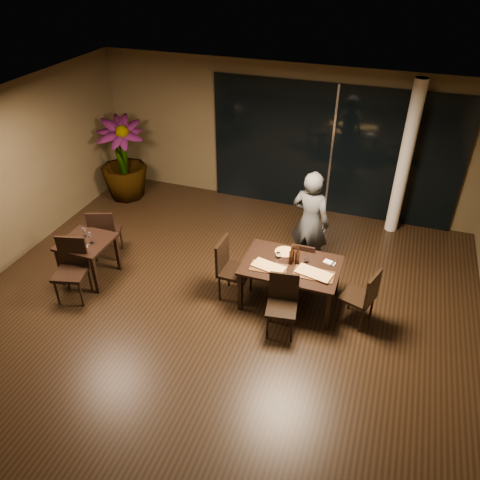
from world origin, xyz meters
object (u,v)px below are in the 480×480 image
(chair_side_near, at_px, (72,265))
(bottle_a, at_px, (291,256))
(chair_main_left, at_px, (230,266))
(chair_main_right, at_px, (364,295))
(chair_main_far, at_px, (303,261))
(chair_main_near, at_px, (282,301))
(potted_plant, at_px, (122,159))
(chair_side_far, at_px, (104,232))
(bottle_b, at_px, (297,256))
(bottle_c, at_px, (292,253))
(side_table, at_px, (87,247))
(main_table, at_px, (291,268))
(diner, at_px, (310,222))

(chair_side_near, xyz_separation_m, bottle_a, (3.35, 1.00, 0.32))
(chair_main_left, distance_m, chair_main_right, 2.12)
(chair_main_far, relative_size, chair_side_near, 0.80)
(chair_main_far, distance_m, chair_main_near, 1.15)
(chair_main_far, height_order, potted_plant, potted_plant)
(chair_side_far, bearing_deg, potted_plant, -86.65)
(chair_main_left, distance_m, chair_side_far, 2.49)
(chair_main_near, height_order, bottle_b, bottle_b)
(chair_side_near, xyz_separation_m, bottle_b, (3.44, 1.03, 0.31))
(bottle_c, bearing_deg, chair_main_near, -85.89)
(chair_side_far, distance_m, bottle_c, 3.45)
(chair_main_right, bearing_deg, bottle_b, -80.23)
(side_table, height_order, chair_side_near, chair_side_near)
(chair_main_left, xyz_separation_m, bottle_a, (0.95, 0.16, 0.32))
(main_table, xyz_separation_m, chair_side_near, (-3.36, -0.98, -0.09))
(chair_side_far, height_order, diner, diner)
(bottle_b, bearing_deg, chair_side_near, -163.29)
(potted_plant, relative_size, bottle_b, 6.12)
(main_table, distance_m, potted_plant, 4.94)
(bottle_c, bearing_deg, chair_main_left, -166.36)
(main_table, bearing_deg, potted_plant, 152.25)
(side_table, bearing_deg, bottle_a, 8.70)
(chair_side_far, bearing_deg, bottle_c, 160.90)
(chair_main_left, height_order, diner, diner)
(bottle_a, height_order, bottle_c, bottle_a)
(diner, bearing_deg, bottle_a, 98.99)
(main_table, xyz_separation_m, chair_main_right, (1.15, -0.11, -0.14))
(chair_main_near, bearing_deg, diner, 80.63)
(bottle_c, bearing_deg, bottle_a, -92.81)
(diner, height_order, potted_plant, diner)
(side_table, height_order, bottle_b, bottle_b)
(bottle_b, bearing_deg, chair_side_far, 179.54)
(diner, relative_size, bottle_a, 6.18)
(main_table, height_order, side_table, same)
(main_table, xyz_separation_m, chair_side_far, (-3.45, 0.08, -0.10))
(potted_plant, relative_size, bottle_c, 6.18)
(chair_main_right, xyz_separation_m, chair_side_far, (-4.59, 0.19, 0.03))
(chair_main_near, distance_m, diner, 1.70)
(chair_side_far, height_order, bottle_c, bottle_c)
(chair_side_near, distance_m, potted_plant, 3.44)
(diner, height_order, bottle_b, diner)
(chair_main_left, bearing_deg, side_table, 99.87)
(chair_main_far, distance_m, chair_main_left, 1.25)
(chair_main_near, xyz_separation_m, potted_plant, (-4.41, 2.92, 0.37))
(bottle_a, bearing_deg, chair_side_far, 178.96)
(chair_main_near, relative_size, diner, 0.51)
(chair_main_far, bearing_deg, chair_side_near, 23.76)
(chair_main_right, distance_m, bottle_c, 1.23)
(chair_side_near, bearing_deg, main_table, 2.08)
(side_table, distance_m, chair_main_left, 2.46)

